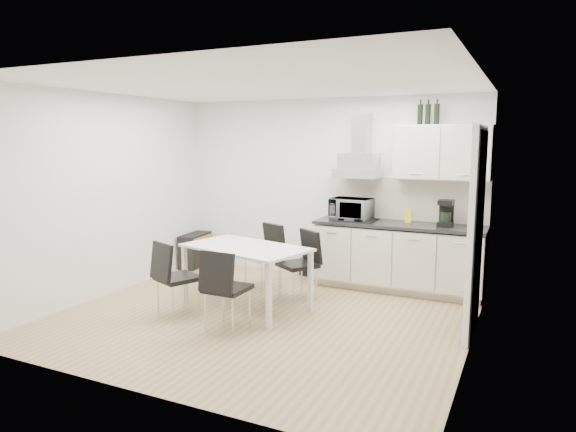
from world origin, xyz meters
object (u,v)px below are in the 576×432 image
Objects in this scene: kitchenette at (402,229)px; guitar_amp at (195,250)px; chair_near_left at (178,279)px; dining_table at (246,252)px; chair_far_left at (263,257)px; chair_far_right at (298,266)px; chair_near_right at (227,289)px; floor_speaker at (306,267)px.

kitchenette reaches higher than guitar_amp.
dining_table is at bearing 72.01° from chair_near_left.
dining_table is 1.86× the size of chair_far_left.
chair_far_left is at bearing -156.22° from kitchenette.
chair_far_right and chair_near_left have the same top height.
kitchenette is 3.84× the size of guitar_amp.
chair_far_left reaches higher than dining_table.
chair_far_left and chair_near_right have the same top height.
chair_near_right reaches higher than floor_speaker.
chair_far_left is at bearing 12.88° from chair_far_right.
chair_far_right is at bearing 63.76° from dining_table.
chair_far_left is (-1.69, -0.75, -0.39)m from kitchenette.
chair_near_left is 2.38m from guitar_amp.
kitchenette is 2.63m from chair_near_right.
chair_far_right and chair_near_right have the same top height.
dining_table is 0.80m from chair_near_right.
guitar_amp is at bearing 132.97° from chair_near_right.
kitchenette is 2.14m from dining_table.
chair_near_left is at bearing -117.01° from dining_table.
kitchenette is 2.86× the size of chair_near_right.
chair_near_left is at bearing 97.73° from chair_far_left.
chair_far_right is 1.29m from chair_near_right.
kitchenette is 1.54× the size of dining_table.
chair_near_right is (0.37, -1.49, 0.00)m from chair_far_left.
kitchenette is at bearing -104.69° from chair_far_right.
chair_far_right is 2.38m from guitar_amp.
guitar_amp reaches higher than floor_speaker.
floor_speaker is at bearing 97.93° from chair_near_left.
chair_far_left is 1.34× the size of guitar_amp.
guitar_amp is at bearing -178.52° from kitchenette.
kitchenette is 9.55× the size of floor_speaker.
kitchenette is at bearing -4.24° from guitar_amp.
chair_near_left and chair_near_right have the same top height.
chair_far_left is 3.34× the size of floor_speaker.
chair_far_right is at bearing 72.36° from chair_near_left.
chair_far_left is 1.00× the size of chair_far_right.
chair_far_right is at bearing -177.83° from chair_far_left.
chair_near_left is 0.74m from chair_near_right.
chair_near_right is 2.42m from floor_speaker.
floor_speaker is at bearing 101.32° from dining_table.
chair_far_right is 1.34× the size of guitar_amp.
kitchenette reaches higher than dining_table.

